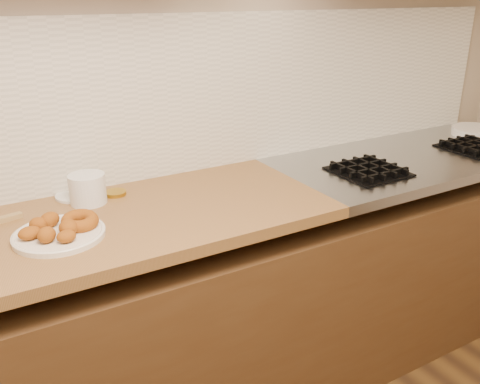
# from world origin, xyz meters

# --- Properties ---
(wall_back) EXTENTS (4.00, 0.02, 2.70)m
(wall_back) POSITION_xyz_m (0.00, 2.00, 1.35)
(wall_back) COLOR tan
(wall_back) RESTS_ON ground
(base_cabinet) EXTENTS (3.60, 0.60, 0.77)m
(base_cabinet) POSITION_xyz_m (0.00, 1.69, 0.39)
(base_cabinet) COLOR #4A301A
(base_cabinet) RESTS_ON floor
(stovetop) EXTENTS (1.30, 0.62, 0.04)m
(stovetop) POSITION_xyz_m (1.15, 1.69, 0.88)
(stovetop) COLOR #9EA0A5
(stovetop) RESTS_ON base_cabinet
(backsplash) EXTENTS (3.60, 0.02, 0.60)m
(backsplash) POSITION_xyz_m (0.00, 1.99, 1.20)
(backsplash) COLOR silver
(backsplash) RESTS_ON wall_back
(burner_grates) EXTENTS (0.91, 0.26, 0.03)m
(burner_grates) POSITION_xyz_m (1.13, 1.61, 0.91)
(burner_grates) COLOR black
(burner_grates) RESTS_ON stovetop
(donut_plate) EXTENTS (0.26, 0.26, 0.02)m
(donut_plate) POSITION_xyz_m (-0.39, 1.64, 0.91)
(donut_plate) COLOR silver
(donut_plate) RESTS_ON butcher_block
(ring_donut) EXTENTS (0.14, 0.14, 0.05)m
(ring_donut) POSITION_xyz_m (-0.32, 1.64, 0.93)
(ring_donut) COLOR #9F4D07
(ring_donut) RESTS_ON donut_plate
(fried_dough_chunks) EXTENTS (0.17, 0.19, 0.05)m
(fried_dough_chunks) POSITION_xyz_m (-0.41, 1.63, 0.94)
(fried_dough_chunks) COLOR #9F4D07
(fried_dough_chunks) RESTS_ON donut_plate
(plastic_tub) EXTENTS (0.14, 0.14, 0.10)m
(plastic_tub) POSITION_xyz_m (-0.24, 1.85, 0.95)
(plastic_tub) COLOR silver
(plastic_tub) RESTS_ON butcher_block
(tub_lid) EXTENTS (0.16, 0.16, 0.01)m
(tub_lid) POSITION_xyz_m (-0.27, 1.93, 0.90)
(tub_lid) COLOR silver
(tub_lid) RESTS_ON butcher_block
(brass_jar_lid) EXTENTS (0.10, 0.10, 0.01)m
(brass_jar_lid) POSITION_xyz_m (-0.14, 1.88, 0.91)
(brass_jar_lid) COLOR #AE8822
(brass_jar_lid) RESTS_ON butcher_block
(plate_stack) EXTENTS (0.25, 0.25, 0.04)m
(plate_stack) POSITION_xyz_m (1.67, 1.76, 0.92)
(plate_stack) COLOR white
(plate_stack) RESTS_ON stovetop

